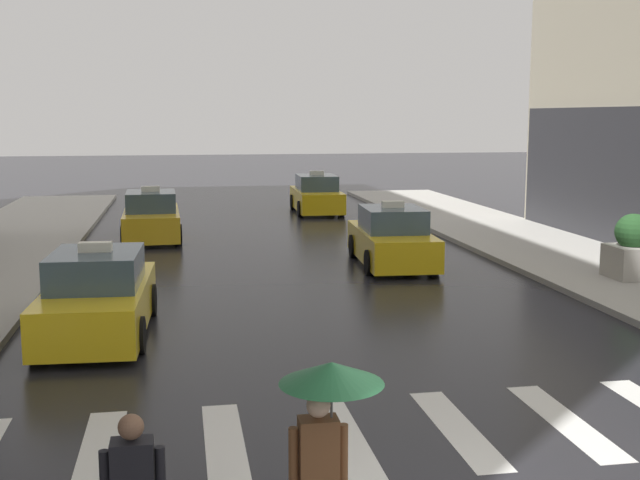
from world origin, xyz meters
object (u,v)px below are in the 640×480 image
planter_mid_block (633,249)px  taxi_lead (98,298)px  taxi_third (151,218)px  pedestrian_with_umbrella (327,408)px  taxi_fourth (316,196)px  taxi_second (392,239)px

planter_mid_block → taxi_lead: bearing=-168.4°
taxi_third → pedestrian_with_umbrella: (2.23, -20.49, 0.79)m
pedestrian_with_umbrella → planter_mid_block: (9.72, 11.05, -0.64)m
taxi_fourth → planter_mid_block: bearing=-71.8°
taxi_third → taxi_fourth: size_ratio=1.00×
taxi_lead → taxi_second: 9.54m
taxi_fourth → pedestrian_with_umbrella: 27.31m
taxi_third → planter_mid_block: size_ratio=2.86×
pedestrian_with_umbrella → taxi_second: bearing=72.7°
taxi_lead → planter_mid_block: 12.82m
taxi_third → taxi_fourth: bearing=43.7°
taxi_lead → taxi_second: bearing=39.5°
taxi_second → pedestrian_with_umbrella: 15.24m
taxi_fourth → pedestrian_with_umbrella: pedestrian_with_umbrella is taller
taxi_lead → pedestrian_with_umbrella: pedestrian_with_umbrella is taller
taxi_third → planter_mid_block: taxi_third is taller
taxi_second → taxi_third: (-6.75, 5.95, 0.00)m
taxi_lead → taxi_fourth: bearing=68.3°
taxi_second → taxi_fourth: bearing=90.1°
taxi_third → taxi_fourth: same height
taxi_second → taxi_third: same height
taxi_lead → taxi_fourth: size_ratio=1.01×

